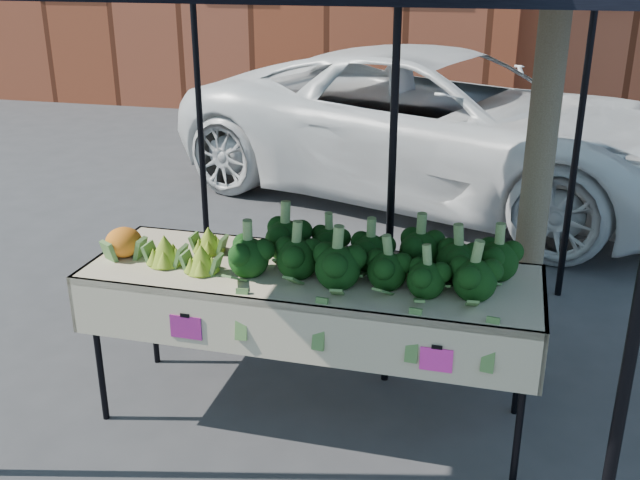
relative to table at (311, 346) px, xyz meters
The scene contains 6 objects.
ground 0.46m from the table, 88.26° to the left, with size 90.00×90.00×0.00m, color #323235.
table is the anchor object (origin of this frame).
canopy 1.08m from the table, 91.02° to the left, with size 3.16×3.16×2.74m, color black, non-canonical shape.
broccoli_heap 0.67m from the table, ahead, with size 1.48×0.58×0.28m, color black.
romanesco_cluster 0.87m from the table, behind, with size 0.44×0.48×0.21m, color #A0B634.
cauliflower_pair 1.18m from the table, behind, with size 0.21×0.21×0.19m, color orange.
Camera 1 is at (0.92, -3.51, 2.46)m, focal length 41.27 mm.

